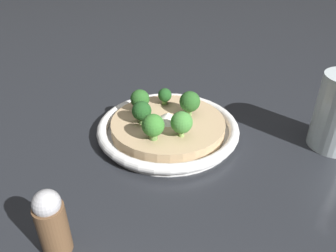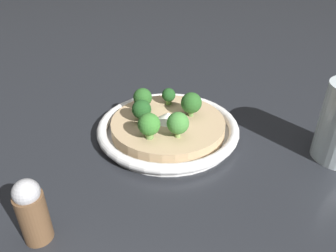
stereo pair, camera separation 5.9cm
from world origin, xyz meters
name	(u,v)px [view 2 (the right image)]	position (x,y,z in m)	size (l,w,h in m)	color
ground_plane	(168,135)	(0.00, 0.00, 0.00)	(6.00, 6.00, 0.00)	#23262B
risotto_bowl	(168,128)	(0.00, 0.00, 0.01)	(0.26, 0.26, 0.03)	white
cheese_sprinkle	(168,117)	(0.00, 0.00, 0.04)	(0.04, 0.04, 0.02)	white
broccoli_back_left	(149,125)	(-0.06, 0.01, 0.05)	(0.04, 0.04, 0.04)	#668E47
broccoli_left	(178,123)	(-0.05, -0.03, 0.06)	(0.04, 0.04, 0.04)	#84A856
broccoli_right	(169,95)	(0.06, 0.02, 0.05)	(0.03, 0.03, 0.03)	#759E4C
broccoli_back	(142,110)	(-0.01, 0.04, 0.05)	(0.03, 0.03, 0.04)	#668E47
broccoli_front	(191,103)	(0.03, -0.04, 0.06)	(0.04, 0.04, 0.05)	#668E47
broccoli_back_right	(143,98)	(0.03, 0.06, 0.05)	(0.04, 0.04, 0.04)	#84A856
pepper_shaker	(32,211)	(-0.27, 0.09, 0.05)	(0.03, 0.03, 0.09)	brown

